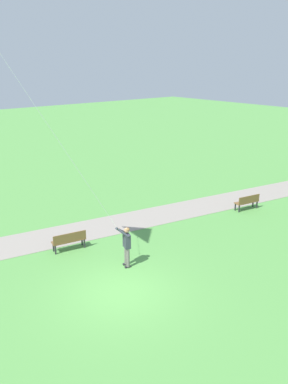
{
  "coord_description": "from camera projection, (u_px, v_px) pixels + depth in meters",
  "views": [
    {
      "loc": [
        10.0,
        -7.2,
        8.03
      ],
      "look_at": [
        -0.69,
        1.66,
        3.35
      ],
      "focal_mm": 36.18,
      "sensor_mm": 36.0,
      "label": 1
    }
  ],
  "objects": [
    {
      "name": "park_bench_near_walkway",
      "position": [
        69.0,
        240.0,
        17.21
      ],
      "size": [
        0.72,
        1.56,
        0.88
      ],
      "color": "brown",
      "rests_on": "ground"
    },
    {
      "name": "ground_plane",
      "position": [
        121.0,
        292.0,
        14.22
      ],
      "size": [
        120.0,
        120.0,
        0.0
      ],
      "primitive_type": "plane",
      "color": "#569947"
    },
    {
      "name": "person_kite_flyer",
      "position": [
        126.0,
        243.0,
        15.68
      ],
      "size": [
        0.5,
        0.63,
        1.83
      ],
      "color": "#232328",
      "rests_on": "ground"
    },
    {
      "name": "park_bench_far_walkway",
      "position": [
        247.0,
        201.0,
        21.96
      ],
      "size": [
        0.72,
        1.56,
        0.88
      ],
      "color": "brown",
      "rests_on": "ground"
    },
    {
      "name": "walkway_path",
      "position": [
        88.0,
        230.0,
        19.44
      ],
      "size": [
        8.55,
        31.86,
        0.02
      ],
      "primitive_type": "cube",
      "rotation": [
        0.0,
        0.0,
        -0.19
      ],
      "color": "gray",
      "rests_on": "ground"
    }
  ]
}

